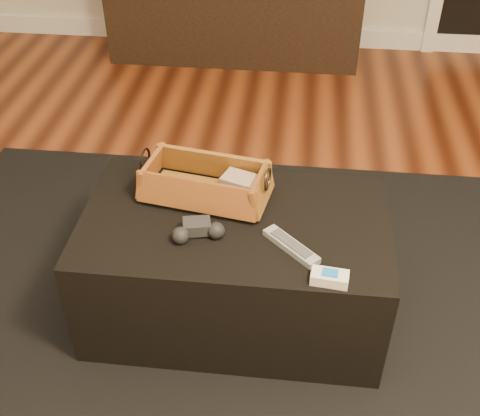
# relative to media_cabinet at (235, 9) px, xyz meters

# --- Properties ---
(floor) EXTENTS (5.00, 5.50, 0.01)m
(floor) POSITION_rel_media_cabinet_xyz_m (0.42, -2.51, -0.31)
(floor) COLOR brown
(floor) RESTS_ON ground
(baseboard) EXTENTS (5.00, 0.04, 0.12)m
(baseboard) POSITION_rel_media_cabinet_xyz_m (0.42, 0.22, -0.25)
(baseboard) COLOR white
(baseboard) RESTS_ON floor
(media_cabinet) EXTENTS (1.57, 0.45, 0.62)m
(media_cabinet) POSITION_rel_media_cabinet_xyz_m (0.00, 0.00, 0.00)
(media_cabinet) COLOR black
(media_cabinet) RESTS_ON floor
(area_rug) EXTENTS (2.60, 2.00, 0.01)m
(area_rug) POSITION_rel_media_cabinet_xyz_m (0.26, -2.29, -0.30)
(area_rug) COLOR black
(area_rug) RESTS_ON floor
(ottoman) EXTENTS (1.00, 0.60, 0.42)m
(ottoman) POSITION_rel_media_cabinet_xyz_m (0.26, -2.24, -0.09)
(ottoman) COLOR black
(ottoman) RESTS_ON area_rug
(tv_remote) EXTENTS (0.23, 0.07, 0.02)m
(tv_remote) POSITION_rel_media_cabinet_xyz_m (0.13, -2.14, 0.15)
(tv_remote) COLOR black
(tv_remote) RESTS_ON wicker_basket
(cloth_bundle) EXTENTS (0.14, 0.12, 0.06)m
(cloth_bundle) POSITION_rel_media_cabinet_xyz_m (0.27, -2.12, 0.17)
(cloth_bundle) COLOR tan
(cloth_bundle) RESTS_ON wicker_basket
(wicker_basket) EXTENTS (0.46, 0.29, 0.15)m
(wicker_basket) POSITION_rel_media_cabinet_xyz_m (0.15, -2.13, 0.17)
(wicker_basket) COLOR #AD7527
(wicker_basket) RESTS_ON ottoman
(game_controller) EXTENTS (0.17, 0.12, 0.05)m
(game_controller) POSITION_rel_media_cabinet_xyz_m (0.16, -2.34, 0.15)
(game_controller) COLOR #242426
(game_controller) RESTS_ON ottoman
(silver_remote) EXTENTS (0.18, 0.18, 0.02)m
(silver_remote) POSITION_rel_media_cabinet_xyz_m (0.45, -2.36, 0.14)
(silver_remote) COLOR #A2A6AA
(silver_remote) RESTS_ON ottoman
(cream_gadget) EXTENTS (0.11, 0.07, 0.04)m
(cream_gadget) POSITION_rel_media_cabinet_xyz_m (0.57, -2.49, 0.14)
(cream_gadget) COLOR white
(cream_gadget) RESTS_ON ottoman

